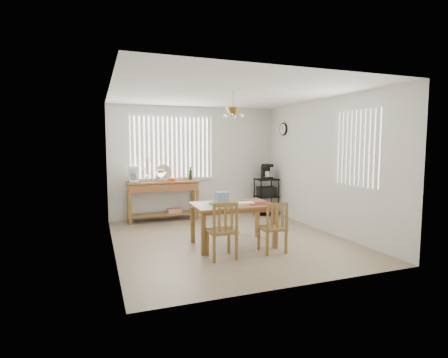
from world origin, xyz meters
name	(u,v)px	position (x,y,z in m)	size (l,w,h in m)	color
ground	(229,240)	(0.00, 0.00, -0.01)	(4.00, 4.50, 0.01)	#9D866A
room_shell	(229,146)	(0.00, 0.02, 1.69)	(4.20, 4.70, 2.70)	silver
sideboard	(164,191)	(-0.81, 2.00, 0.68)	(1.60, 0.45, 0.90)	olive
sideboard_items	(151,175)	(-1.09, 2.02, 1.04)	(1.52, 0.38, 0.69)	maroon
wire_cart	(266,193)	(1.70, 1.85, 0.53)	(0.52, 0.42, 0.88)	black
cart_items	(266,172)	(1.70, 1.86, 1.05)	(0.21, 0.25, 0.36)	black
dining_table	(233,209)	(-0.08, -0.36, 0.64)	(1.38, 0.92, 0.72)	olive
table_items	(228,200)	(-0.21, -0.47, 0.80)	(1.03, 0.52, 0.23)	#167D66
chair_left	(223,231)	(-0.49, -0.96, 0.43)	(0.42, 0.42, 0.88)	olive
chair_right	(273,228)	(0.38, -0.95, 0.40)	(0.39, 0.39, 0.82)	olive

